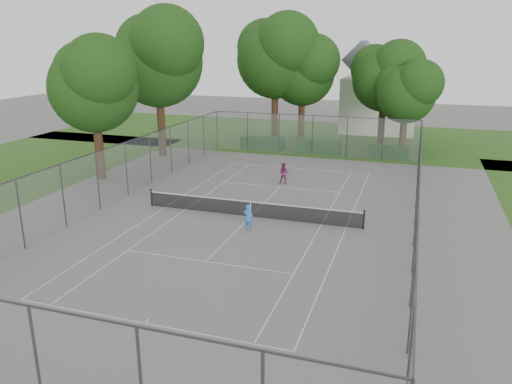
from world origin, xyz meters
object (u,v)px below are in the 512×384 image
(girl_player, at_px, (248,218))
(woman_player, at_px, (284,173))
(tennis_net, at_px, (251,208))
(house, at_px, (379,96))

(girl_player, xyz_separation_m, woman_player, (-0.56, 9.37, 0.03))
(tennis_net, bearing_deg, girl_player, -74.54)
(house, height_order, girl_player, house)
(girl_player, bearing_deg, house, -94.93)
(girl_player, distance_m, woman_player, 9.39)
(house, relative_size, girl_player, 6.73)
(house, bearing_deg, woman_player, -100.64)
(tennis_net, distance_m, woman_player, 7.32)
(tennis_net, relative_size, woman_player, 8.59)
(tennis_net, xyz_separation_m, girl_player, (0.57, -2.06, 0.21))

